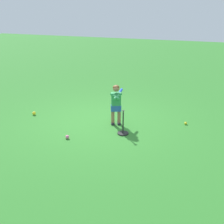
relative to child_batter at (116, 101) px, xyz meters
The scene contains 6 objects.
ground_plane 0.84m from the child_batter, ahead, with size 40.00×40.00×0.00m, color #2D7528.
child_batter is the anchor object (origin of this frame).
play_ball_far_right 1.97m from the child_batter, 160.54° to the right, with size 0.07×0.07×0.07m, color yellow.
play_ball_behind_batter 1.62m from the child_batter, 58.28° to the left, with size 0.09×0.09×0.09m, color pink.
play_ball_near_batter 2.56m from the child_batter, ahead, with size 0.10×0.10×0.10m, color yellow.
batting_tee 0.86m from the child_batter, 124.81° to the left, with size 0.28×0.28×0.62m.
Camera 1 is at (-3.01, 6.88, 3.05)m, focal length 46.97 mm.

